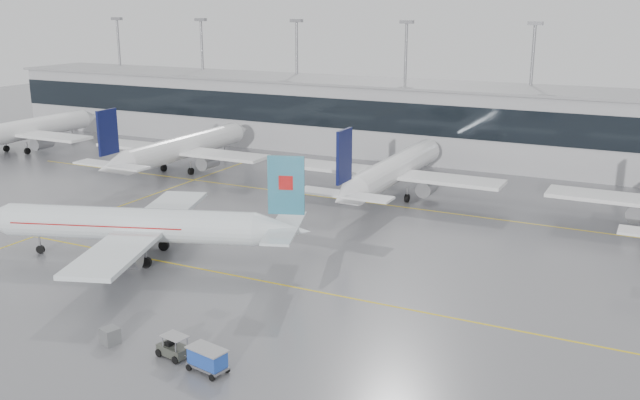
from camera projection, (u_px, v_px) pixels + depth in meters
The scene contains 15 objects.
ground at pixel (263, 281), 67.21m from camera, with size 320.00×320.00×0.00m, color slate.
taxi_line_main at pixel (263, 281), 67.21m from camera, with size 120.00×0.25×0.01m, color yellow.
taxi_line_north at pixel (382, 204), 93.08m from camera, with size 120.00×0.25×0.01m, color yellow.
taxi_line_cross at pixel (125, 204), 93.09m from camera, with size 0.25×60.00×0.01m, color yellow.
terminal at pixel (454, 124), 119.09m from camera, with size 180.00×15.00×12.00m, color #A5A5A9.
terminal_glass at pixel (440, 121), 112.18m from camera, with size 180.00×0.20×5.00m, color black.
terminal_roof at pixel (455, 86), 117.45m from camera, with size 182.00×16.00×0.40m, color gray.
light_masts at pixel (466, 76), 122.32m from camera, with size 156.40×1.00×22.60m.
air_canada_jet at pixel (142, 226), 72.34m from camera, with size 34.87×28.29×11.15m.
parked_jet_a at pixel (20, 131), 125.49m from camera, with size 29.64×36.96×11.72m.
parked_jet_b at pixel (181, 148), 110.38m from camera, with size 29.64×36.96×11.72m.
parked_jet_c at pixel (392, 171), 95.28m from camera, with size 29.64×36.96×11.72m.
baggage_tug at pixel (174, 349), 52.58m from camera, with size 3.73×1.96×1.77m.
baggage_cart at pixel (207, 358), 50.35m from camera, with size 3.19×2.16×1.81m.
gse_unit at pixel (110, 336), 54.67m from camera, with size 1.27×1.18×1.27m, color slate.
Camera 1 is at (32.90, -53.74, 25.18)m, focal length 40.00 mm.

